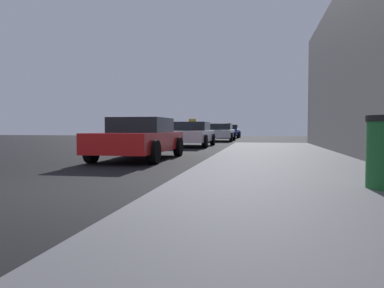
# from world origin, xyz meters

# --- Properties ---
(ground_plane) EXTENTS (80.00, 80.00, 0.00)m
(ground_plane) POSITION_xyz_m (0.00, 0.00, 0.00)
(ground_plane) COLOR black
(sidewalk) EXTENTS (4.00, 32.00, 0.15)m
(sidewalk) POSITION_xyz_m (4.00, 0.00, 0.07)
(sidewalk) COLOR #5B5B60
(sidewalk) RESTS_ON ground_plane
(car_red) EXTENTS (1.99, 4.52, 1.27)m
(car_red) POSITION_xyz_m (-0.27, 6.09, 0.65)
(car_red) COLOR red
(car_red) RESTS_ON ground_plane
(car_white) EXTENTS (2.05, 4.52, 1.43)m
(car_white) POSITION_xyz_m (-0.16, 14.13, 0.65)
(car_white) COLOR white
(car_white) RESTS_ON ground_plane
(car_silver) EXTENTS (2.07, 4.50, 1.27)m
(car_silver) POSITION_xyz_m (0.43, 22.46, 0.65)
(car_silver) COLOR #B7B7BF
(car_silver) RESTS_ON ground_plane
(car_blue) EXTENTS (2.07, 4.09, 1.43)m
(car_blue) POSITION_xyz_m (0.34, 31.39, 0.65)
(car_blue) COLOR #233899
(car_blue) RESTS_ON ground_plane
(car_green) EXTENTS (1.93, 4.37, 1.43)m
(car_green) POSITION_xyz_m (-0.39, 38.21, 0.65)
(car_green) COLOR #196638
(car_green) RESTS_ON ground_plane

